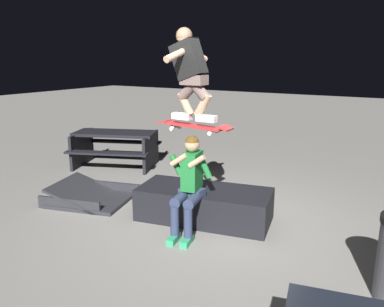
% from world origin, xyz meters
% --- Properties ---
extents(ground_plane, '(40.00, 40.00, 0.00)m').
position_xyz_m(ground_plane, '(0.00, 0.00, 0.00)').
color(ground_plane, gray).
extents(ledge_box_main, '(2.00, 1.16, 0.46)m').
position_xyz_m(ledge_box_main, '(0.16, -0.05, 0.23)').
color(ledge_box_main, black).
rests_on(ledge_box_main, ground).
extents(person_sitting_on_ledge, '(0.60, 0.78, 1.30)m').
position_xyz_m(person_sitting_on_ledge, '(0.13, 0.41, 0.71)').
color(person_sitting_on_ledge, '#2D3856').
rests_on(person_sitting_on_ledge, ground).
extents(skateboard, '(1.02, 0.22, 0.13)m').
position_xyz_m(skateboard, '(0.09, 0.37, 1.44)').
color(skateboard, '#B72D2D').
extents(skater_airborne, '(0.62, 0.89, 1.12)m').
position_xyz_m(skater_airborne, '(0.14, 0.37, 2.12)').
color(skater_airborne, white).
extents(kicker_ramp, '(1.39, 1.26, 0.41)m').
position_xyz_m(kicker_ramp, '(2.08, 0.27, 0.07)').
color(kicker_ramp, '#28282D').
rests_on(kicker_ramp, ground).
extents(picnic_table_back, '(2.08, 1.88, 0.75)m').
position_xyz_m(picnic_table_back, '(3.15, -1.53, 0.50)').
color(picnic_table_back, black).
rests_on(picnic_table_back, ground).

